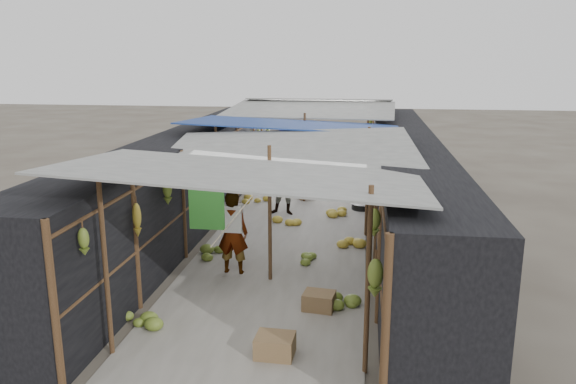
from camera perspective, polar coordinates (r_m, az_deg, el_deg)
The scene contains 14 objects.
ground at distance 8.22m, azimuth -5.43°, elevation -16.87°, with size 80.00×80.00×0.00m, color #6B6356.
aisle_slab at distance 14.11m, azimuth 0.55°, elevation -3.49°, with size 3.60×16.00×0.02m, color #9E998E.
stall_left at distance 14.40m, azimuth -10.16°, elevation 1.34°, with size 1.40×15.00×2.30m, color black.
stall_right at distance 13.75m, azimuth 11.80°, elevation 0.68°, with size 1.40×15.00×2.30m, color black.
crate_near at distance 8.25m, azimuth -1.34°, elevation -15.39°, with size 0.55×0.44×0.33m, color #845F43.
crate_mid at distance 9.61m, azimuth 3.17°, elevation -11.03°, with size 0.52×0.41×0.31m, color #845F43.
crate_back at distance 16.77m, azimuth 1.85°, elevation -0.22°, with size 0.47×0.39×0.30m, color #845F43.
black_basin at distance 15.75m, azimuth 7.55°, elevation -1.48°, with size 0.60×0.60×0.18m, color black.
vendor_elderly at distance 10.95m, azimuth -5.65°, elevation -4.14°, with size 0.61×0.40×1.67m, color silver.
shopper_blue at distance 14.95m, azimuth -0.36°, elevation 0.73°, with size 0.80×0.62×1.65m, color #1D5192.
vendor_seated at distance 18.44m, azimuth 7.65°, elevation 1.81°, with size 0.55×0.32×0.85m, color #545049.
market_canopy at distance 13.93m, azimuth 0.85°, elevation 6.39°, with size 5.62×15.20×2.77m.
hanging_bananas at distance 13.92m, azimuth 0.95°, elevation 3.21°, with size 3.96×14.23×0.81m.
floor_bananas at distance 13.56m, azimuth -1.99°, elevation -3.58°, with size 3.78×10.69×0.35m.
Camera 1 is at (1.69, -6.88, 4.16)m, focal length 35.00 mm.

